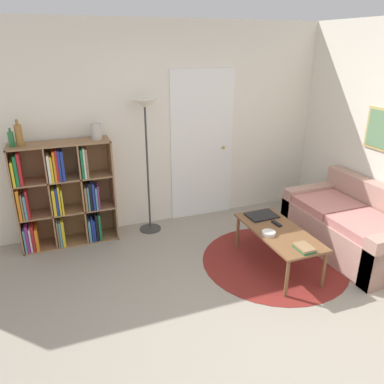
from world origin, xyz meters
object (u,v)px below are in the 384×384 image
(coffee_table, at_px, (278,234))
(vase_on_shelf, at_px, (96,131))
(floor_lamp, at_px, (145,123))
(bottle_middle, at_px, (19,135))
(couch, at_px, (353,227))
(bottle_left, at_px, (11,139))
(bookshelf, at_px, (62,196))
(laptop, at_px, (262,215))
(bowl, at_px, (269,233))

(coffee_table, distance_m, vase_on_shelf, 2.37)
(floor_lamp, height_order, bottle_middle, floor_lamp)
(couch, distance_m, bottle_left, 4.02)
(bookshelf, height_order, laptop, bookshelf)
(bottle_left, bearing_deg, floor_lamp, -0.42)
(vase_on_shelf, bearing_deg, coffee_table, -39.68)
(bookshelf, height_order, bottle_middle, bottle_middle)
(floor_lamp, bearing_deg, coffee_table, -51.22)
(bookshelf, xyz_separation_m, coffee_table, (2.13, -1.39, -0.22))
(bookshelf, distance_m, bowl, 2.45)
(laptop, distance_m, vase_on_shelf, 2.16)
(laptop, bearing_deg, vase_on_shelf, 149.00)
(bottle_left, height_order, bottle_middle, bottle_middle)
(coffee_table, distance_m, laptop, 0.38)
(floor_lamp, bearing_deg, bowl, -56.33)
(bottle_left, xyz_separation_m, bottle_middle, (0.08, 0.02, 0.04))
(bowl, xyz_separation_m, bottle_left, (-2.42, 1.41, 0.90))
(coffee_table, height_order, bottle_middle, bottle_middle)
(bottle_left, bearing_deg, bowl, -30.23)
(laptop, relative_size, bottle_middle, 1.22)
(floor_lamp, height_order, coffee_table, floor_lamp)
(floor_lamp, relative_size, coffee_table, 1.55)
(bookshelf, height_order, bowl, bookshelf)
(laptop, distance_m, bottle_left, 2.91)
(bookshelf, xyz_separation_m, vase_on_shelf, (0.46, -0.00, 0.74))
(bottle_left, relative_size, vase_on_shelf, 1.10)
(bowl, relative_size, bottle_left, 0.70)
(floor_lamp, distance_m, vase_on_shelf, 0.59)
(floor_lamp, relative_size, bottle_middle, 5.90)
(floor_lamp, height_order, couch, floor_lamp)
(bookshelf, xyz_separation_m, bowl, (1.98, -1.43, -0.16))
(bookshelf, distance_m, bottle_middle, 0.85)
(couch, xyz_separation_m, laptop, (-1.04, 0.37, 0.17))
(bookshelf, distance_m, coffee_table, 2.55)
(bookshelf, bearing_deg, vase_on_shelf, -0.46)
(bookshelf, xyz_separation_m, couch, (3.18, -1.38, -0.34))
(coffee_table, distance_m, bowl, 0.17)
(floor_lamp, bearing_deg, bottle_middle, 178.83)
(bookshelf, relative_size, bottle_left, 6.18)
(bottle_middle, bearing_deg, couch, -21.22)
(floor_lamp, xyz_separation_m, vase_on_shelf, (-0.58, 0.03, -0.07))
(bottle_left, bearing_deg, couch, -20.54)
(bottle_middle, bearing_deg, bowl, -31.40)
(bottle_middle, relative_size, vase_on_shelf, 1.55)
(bookshelf, height_order, bottle_left, bottle_left)
(bookshelf, distance_m, couch, 3.49)
(coffee_table, bearing_deg, bookshelf, 146.94)
(floor_lamp, distance_m, coffee_table, 2.02)
(bookshelf, bearing_deg, bowl, -35.94)
(bookshelf, height_order, floor_lamp, floor_lamp)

